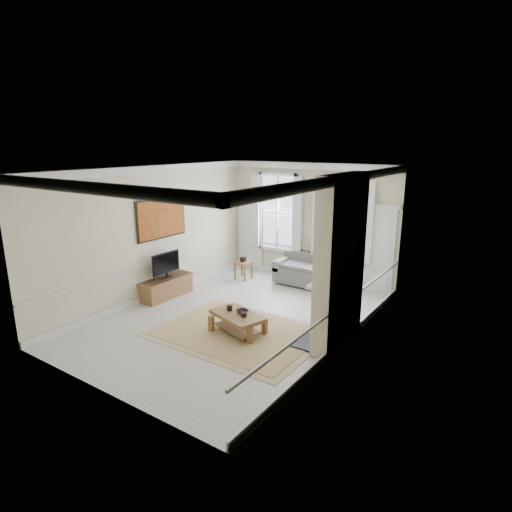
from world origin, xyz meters
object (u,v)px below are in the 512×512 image
Objects in this scene: sofa at (309,273)px; coffee_table at (238,317)px; tv_stand at (167,287)px; side_table at (243,265)px.

sofa reaches higher than coffee_table.
coffee_table is at bearing -14.32° from tv_stand.
tv_stand is (-2.85, 0.73, -0.10)m from coffee_table.
coffee_table is 2.95m from tv_stand.
tv_stand is at bearing -131.41° from sofa.
coffee_table is (2.11, -3.12, -0.06)m from side_table.
sofa is at bearing 17.28° from side_table.
tv_stand is (-2.62, -2.97, -0.10)m from sofa.
sofa is 1.25× the size of tv_stand.
coffee_table is at bearing -55.93° from side_table.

